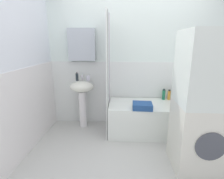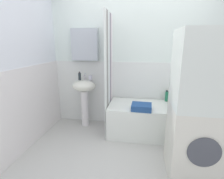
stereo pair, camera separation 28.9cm
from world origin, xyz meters
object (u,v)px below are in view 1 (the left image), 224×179
Objects in this scene: lotion_bottle at (169,95)px; washer_dryer_stack at (203,104)px; toothbrush_cup at (88,78)px; body_wash_bottle at (176,94)px; soap_dispenser at (77,77)px; sink at (82,94)px; shampoo_bottle at (182,95)px; towel_folded at (142,106)px; conditioner_bottle at (164,95)px; bathtub at (150,118)px.

washer_dryer_stack is (0.09, -1.14, 0.22)m from lotion_bottle.
toothbrush_cup is 0.48× the size of lotion_bottle.
soap_dispenser is at bearing -178.12° from body_wash_bottle.
sink is at bearing -149.25° from toothbrush_cup.
washer_dryer_stack is at bearing -31.37° from soap_dispenser.
soap_dispenser reaches higher than shampoo_bottle.
soap_dispenser is 0.51× the size of towel_folded.
body_wash_bottle is 1.18× the size of conditioner_bottle.
washer_dryer_stack reaches higher than toothbrush_cup.
washer_dryer_stack reaches higher than conditioner_bottle.
toothbrush_cup is 1.10m from towel_folded.
sink is 4.38× the size of conditioner_bottle.
soap_dispenser is 0.20m from toothbrush_cup.
lotion_bottle is (-0.24, -0.00, -0.01)m from shampoo_bottle.
body_wash_bottle reaches higher than shampoo_bottle.
towel_folded is at bearing -147.27° from shampoo_bottle.
towel_folded is 0.18× the size of washer_dryer_stack.
bathtub is 1.14m from washer_dryer_stack.
washer_dryer_stack is (1.67, -1.03, 0.20)m from sink.
washer_dryer_stack is at bearing -85.54° from lotion_bottle.
toothbrush_cup is (0.20, 0.02, -0.02)m from soap_dispenser.
soap_dispenser reaches higher than conditioner_bottle.
conditioner_bottle reaches higher than towel_folded.
washer_dryer_stack reaches higher than sink.
body_wash_bottle is at bearing 36.51° from towel_folded.
toothbrush_cup is 0.45× the size of shampoo_bottle.
toothbrush_cup is 1.91m from washer_dryer_stack.
bathtub is at bearing -152.51° from body_wash_bottle.
conditioner_bottle is at bearing 179.53° from lotion_bottle.
body_wash_bottle is at bearing 1.27° from toothbrush_cup.
soap_dispenser is 1.61m from conditioner_bottle.
bathtub is 0.85× the size of washer_dryer_stack.
lotion_bottle is (-0.13, 0.01, -0.02)m from body_wash_bottle.
conditioner_bottle is at bearing 1.80° from toothbrush_cup.
toothbrush_cup is 1.31m from bathtub.
sink is 0.52× the size of washer_dryer_stack.
toothbrush_cup is at bearing -178.20° from conditioner_bottle.
body_wash_bottle is 0.78× the size of towel_folded.
soap_dispenser is at bearing -177.57° from conditioner_bottle.
washer_dryer_stack is at bearing -45.63° from towel_folded.
sink is 5.58× the size of soap_dispenser.
sink is 0.32m from soap_dispenser.
soap_dispenser reaches higher than toothbrush_cup.
shampoo_bottle is at bearing 1.45° from toothbrush_cup.
bathtub is 0.75m from shampoo_bottle.
towel_folded is at bearing -25.92° from toothbrush_cup.
body_wash_bottle reaches higher than lotion_bottle.
shampoo_bottle is at bearing 3.94° from body_wash_bottle.
toothbrush_cup reaches higher than shampoo_bottle.
conditioner_bottle is 1.18m from washer_dryer_stack.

